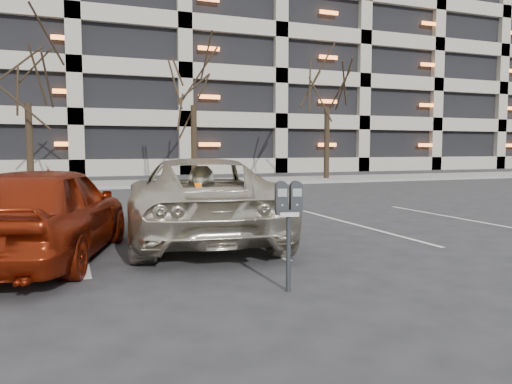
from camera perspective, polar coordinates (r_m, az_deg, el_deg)
The scene contains 10 objects.
ground at distance 7.20m, azimuth -7.44°, elevation -8.26°, with size 140.00×140.00×0.00m, color #28282B.
sidewalk at distance 22.93m, azimuth -16.80°, elevation 0.82°, with size 80.00×4.00×0.12m, color gray.
stall_lines at distance 9.27m, azimuth -19.31°, elevation -5.48°, with size 16.90×5.20×0.00m.
parking_garage at distance 43.55m, azimuth -2.42°, elevation 15.07°, with size 52.00×20.00×19.00m.
tree_b at distance 23.20m, azimuth -24.81°, elevation 14.40°, with size 3.42×3.42×7.77m.
tree_c at distance 23.87m, azimuth -7.21°, elevation 15.10°, with size 3.56×3.56×8.09m.
tree_d at distance 26.42m, azimuth 8.19°, elevation 14.29°, with size 3.61×3.61×8.21m.
parking_meter at distance 5.70m, azimuth 3.75°, elevation -1.94°, with size 0.34×0.19×1.25m.
suv_silver at distance 9.17m, azimuth -6.60°, elevation -0.72°, with size 3.11×5.58×1.48m.
car_red at distance 7.88m, azimuth -22.95°, elevation -2.14°, with size 1.70×4.23×1.44m, color maroon.
Camera 1 is at (-1.61, -6.82, 1.65)m, focal length 35.00 mm.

